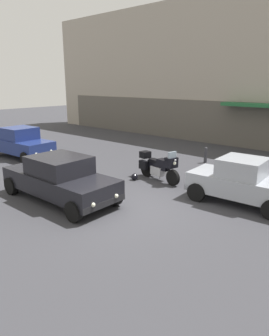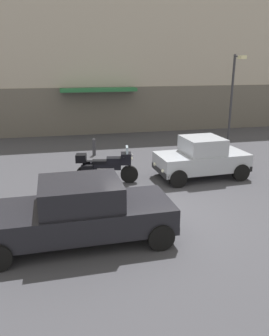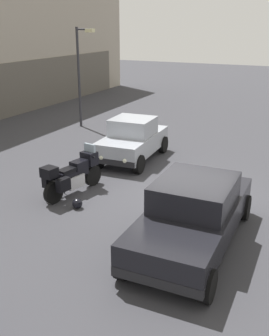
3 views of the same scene
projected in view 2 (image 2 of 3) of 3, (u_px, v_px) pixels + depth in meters
The scene contains 8 objects.
ground_plane at pixel (153, 217), 9.65m from camera, with size 80.00×80.00×0.00m, color #38383D.
building_facade_rear at pixel (95, 55), 20.60m from camera, with size 38.16×3.40×9.36m.
motorcycle at pixel (106, 167), 12.21m from camera, with size 2.25×0.96×1.36m.
helmet at pixel (86, 187), 11.59m from camera, with size 0.28×0.28×0.28m, color black.
car_sedan_far at pixel (80, 212), 8.14m from camera, with size 4.60×1.97×1.56m.
car_compact_side at pixel (202, 158), 12.75m from camera, with size 3.54×1.87×1.56m.
streetlamp_curbside at pixel (233, 92), 16.94m from camera, with size 0.28×0.94×4.59m.
bollard_curbside at pixel (94, 146), 15.93m from camera, with size 0.16×0.16×0.82m.
Camera 2 is at (-2.48, -8.46, 4.22)m, focal length 36.23 mm.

